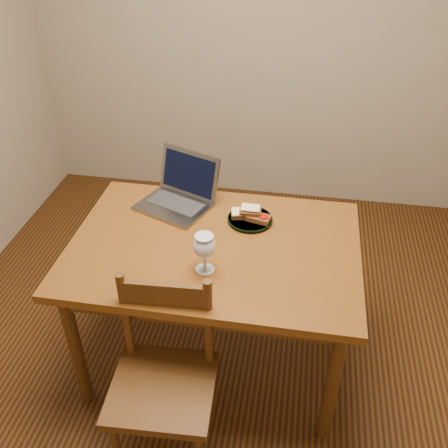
% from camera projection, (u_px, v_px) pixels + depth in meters
% --- Properties ---
extents(floor, '(3.20, 3.20, 0.02)m').
position_uv_depth(floor, '(220.00, 343.00, 2.74)').
color(floor, black).
rests_on(floor, ground).
extents(back_wall, '(3.20, 0.02, 2.60)m').
position_uv_depth(back_wall, '(262.00, 21.00, 3.27)').
color(back_wall, gray).
rests_on(back_wall, floor).
extents(table, '(1.30, 0.90, 0.74)m').
position_uv_depth(table, '(214.00, 259.00, 2.29)').
color(table, '#46230B').
rests_on(table, floor).
extents(chair, '(0.44, 0.42, 0.44)m').
position_uv_depth(chair, '(163.00, 375.00, 1.98)').
color(chair, '#3C200C').
rests_on(chair, floor).
extents(plate, '(0.22, 0.22, 0.02)m').
position_uv_depth(plate, '(250.00, 220.00, 2.38)').
color(plate, black).
rests_on(plate, table).
extents(sandwich_cheese, '(0.12, 0.09, 0.03)m').
position_uv_depth(sandwich_cheese, '(243.00, 213.00, 2.38)').
color(sandwich_cheese, '#381E0C').
rests_on(sandwich_cheese, plate).
extents(sandwich_tomato, '(0.12, 0.09, 0.03)m').
position_uv_depth(sandwich_tomato, '(258.00, 217.00, 2.36)').
color(sandwich_tomato, '#381E0C').
rests_on(sandwich_tomato, plate).
extents(sandwich_top, '(0.11, 0.07, 0.03)m').
position_uv_depth(sandwich_top, '(250.00, 210.00, 2.36)').
color(sandwich_top, '#381E0C').
rests_on(sandwich_top, plate).
extents(milk_glass, '(0.09, 0.09, 0.18)m').
position_uv_depth(milk_glass, '(205.00, 253.00, 2.05)').
color(milk_glass, white).
rests_on(milk_glass, table).
extents(laptop, '(0.43, 0.41, 0.24)m').
position_uv_depth(laptop, '(180.00, 191.00, 2.49)').
color(laptop, slate).
rests_on(laptop, table).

